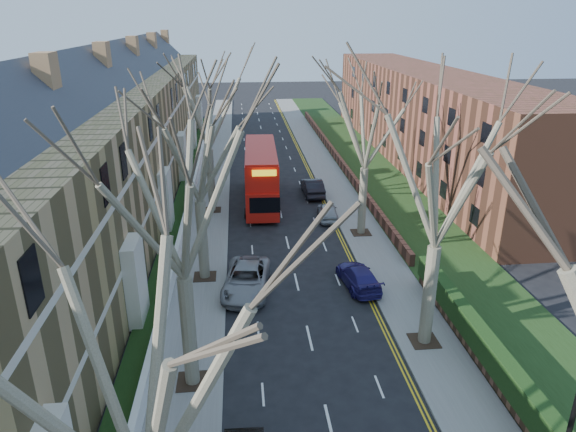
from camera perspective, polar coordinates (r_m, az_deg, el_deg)
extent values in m
cube|color=slate|center=(54.37, -8.21, 4.65)|extent=(3.00, 102.00, 0.12)
cube|color=slate|center=(55.08, 4.39, 5.03)|extent=(3.00, 102.00, 0.12)
cube|color=olive|center=(46.52, -18.63, 7.23)|extent=(9.00, 78.00, 10.00)
cube|color=#32353D|center=(45.55, -19.53, 14.55)|extent=(4.67, 78.00, 4.67)
cube|color=beige|center=(46.08, -13.00, 5.74)|extent=(0.12, 78.00, 0.35)
cube|color=beige|center=(45.30, -13.36, 10.01)|extent=(0.12, 78.00, 0.35)
cube|color=brown|center=(60.70, 14.83, 10.70)|extent=(8.00, 54.00, 10.00)
cube|color=brown|center=(59.04, 5.39, 6.62)|extent=(0.35, 54.00, 0.90)
cube|color=brown|center=(23.92, 24.82, -19.91)|extent=(0.40, 24.00, 0.60)
cube|color=black|center=(23.37, 25.18, -18.22)|extent=(0.70, 24.00, 1.20)
cube|color=white|center=(46.71, -10.64, 2.43)|extent=(0.30, 78.00, 1.00)
cube|color=#1B3212|center=(55.99, 8.96, 5.19)|extent=(6.00, 102.00, 0.06)
cylinder|color=brown|center=(23.04, -10.97, -12.53)|extent=(0.64, 0.64, 5.25)
cube|color=#2D2116|center=(24.57, -10.53, -17.60)|extent=(1.40, 1.40, 0.05)
cylinder|color=brown|center=(31.86, -9.47, -2.64)|extent=(0.64, 0.64, 5.07)
cube|color=#2D2116|center=(32.95, -9.21, -6.65)|extent=(1.40, 1.40, 0.05)
cylinder|color=brown|center=(43.07, -8.55, 3.93)|extent=(0.60, 0.60, 5.25)
cube|color=#2D2116|center=(43.91, -8.37, 0.67)|extent=(1.40, 1.40, 0.05)
cylinder|color=brown|center=(26.17, 15.41, -8.52)|extent=(0.64, 0.64, 5.25)
cube|color=#2D2116|center=(27.53, 14.87, -13.25)|extent=(1.40, 1.40, 0.05)
cylinder|color=brown|center=(38.39, 8.29, 1.64)|extent=(0.60, 0.60, 5.07)
cube|color=#2D2116|center=(39.30, 8.10, -1.83)|extent=(1.40, 1.40, 0.05)
cube|color=red|center=(45.19, -2.98, 3.33)|extent=(2.97, 11.69, 2.32)
cube|color=red|center=(44.56, -3.04, 6.04)|extent=(2.95, 11.11, 2.11)
cube|color=black|center=(45.05, -2.99, 3.90)|extent=(2.96, 10.76, 0.95)
cube|color=black|center=(44.53, -3.04, 6.17)|extent=(2.96, 10.53, 0.95)
imported|color=gray|center=(30.95, -4.64, -7.04)|extent=(3.29, 5.85, 1.54)
imported|color=navy|center=(31.72, 7.84, -6.68)|extent=(2.35, 4.67, 1.30)
imported|color=#9FA2A8|center=(41.75, 4.43, 0.50)|extent=(1.83, 3.92, 1.30)
imported|color=black|center=(47.32, 2.74, 3.24)|extent=(1.75, 4.77, 1.56)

